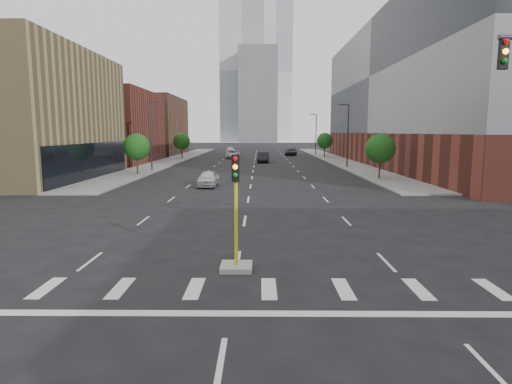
{
  "coord_description": "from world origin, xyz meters",
  "views": [
    {
      "loc": [
        0.89,
        -6.74,
        5.22
      ],
      "look_at": [
        0.72,
        12.49,
        2.5
      ],
      "focal_mm": 30.0,
      "sensor_mm": 36.0,
      "label": 1
    }
  ],
  "objects_px": {
    "median_traffic_signal": "(236,245)",
    "car_distant": "(230,150)",
    "car_far_left": "(233,154)",
    "car_deep_right": "(291,152)",
    "car_near_left": "(208,179)",
    "car_mid_right": "(263,157)"
  },
  "relations": [
    {
      "from": "median_traffic_signal",
      "to": "car_distant",
      "type": "height_order",
      "value": "median_traffic_signal"
    },
    {
      "from": "car_near_left",
      "to": "median_traffic_signal",
      "type": "bearing_deg",
      "value": -78.93
    },
    {
      "from": "car_far_left",
      "to": "car_distant",
      "type": "xyz_separation_m",
      "value": [
        -1.84,
        20.55,
        -0.05
      ]
    },
    {
      "from": "car_distant",
      "to": "car_deep_right",
      "type": "bearing_deg",
      "value": -32.37
    },
    {
      "from": "car_near_left",
      "to": "car_distant",
      "type": "relative_size",
      "value": 0.96
    },
    {
      "from": "car_far_left",
      "to": "car_deep_right",
      "type": "height_order",
      "value": "car_far_left"
    },
    {
      "from": "median_traffic_signal",
      "to": "car_near_left",
      "type": "xyz_separation_m",
      "value": [
        -4.05,
        24.97,
        -0.22
      ]
    },
    {
      "from": "car_near_left",
      "to": "car_far_left",
      "type": "relative_size",
      "value": 0.74
    },
    {
      "from": "median_traffic_signal",
      "to": "car_distant",
      "type": "relative_size",
      "value": 0.96
    },
    {
      "from": "median_traffic_signal",
      "to": "car_near_left",
      "type": "distance_m",
      "value": 25.3
    },
    {
      "from": "car_distant",
      "to": "car_far_left",
      "type": "bearing_deg",
      "value": -80.72
    },
    {
      "from": "car_near_left",
      "to": "car_mid_right",
      "type": "bearing_deg",
      "value": 82.12
    },
    {
      "from": "median_traffic_signal",
      "to": "car_distant",
      "type": "bearing_deg",
      "value": 94.03
    },
    {
      "from": "car_mid_right",
      "to": "car_far_left",
      "type": "distance_m",
      "value": 12.82
    },
    {
      "from": "car_near_left",
      "to": "car_mid_right",
      "type": "relative_size",
      "value": 0.84
    },
    {
      "from": "median_traffic_signal",
      "to": "car_mid_right",
      "type": "distance_m",
      "value": 57.35
    },
    {
      "from": "car_deep_right",
      "to": "car_far_left",
      "type": "bearing_deg",
      "value": -130.54
    },
    {
      "from": "median_traffic_signal",
      "to": "car_deep_right",
      "type": "distance_m",
      "value": 79.19
    },
    {
      "from": "car_near_left",
      "to": "car_distant",
      "type": "distance_m",
      "value": 64.3
    },
    {
      "from": "car_far_left",
      "to": "car_deep_right",
      "type": "bearing_deg",
      "value": 35.66
    },
    {
      "from": "car_deep_right",
      "to": "car_mid_right",
      "type": "bearing_deg",
      "value": -96.44
    },
    {
      "from": "car_far_left",
      "to": "car_deep_right",
      "type": "xyz_separation_m",
      "value": [
        12.24,
        10.12,
        -0.03
      ]
    }
  ]
}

